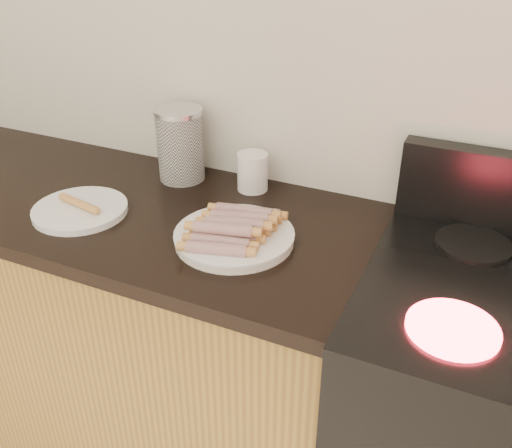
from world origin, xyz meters
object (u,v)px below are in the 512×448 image
at_px(main_plate, 234,238).
at_px(side_plate, 80,210).
at_px(mug, 252,172).
at_px(canister, 180,144).

distance_m(main_plate, side_plate, 0.44).
bearing_deg(mug, main_plate, -73.86).
bearing_deg(main_plate, side_plate, -174.47).
bearing_deg(main_plate, canister, 139.52).
relative_size(side_plate, canister, 1.17).
height_order(main_plate, side_plate, main_plate).
relative_size(main_plate, mug, 2.67).
bearing_deg(side_plate, canister, 65.88).
xyz_separation_m(side_plate, canister, (0.14, 0.30, 0.10)).
distance_m(main_plate, canister, 0.41).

